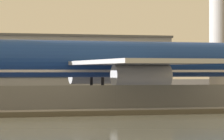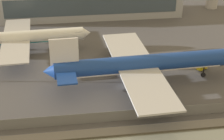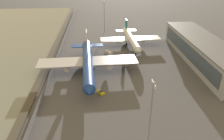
{
  "view_description": "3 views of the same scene",
  "coord_description": "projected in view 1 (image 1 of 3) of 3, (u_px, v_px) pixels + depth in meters",
  "views": [
    {
      "loc": [
        -19.13,
        -82.19,
        4.24
      ],
      "look_at": [
        4.65,
        2.0,
        4.42
      ],
      "focal_mm": 105.0,
      "sensor_mm": 36.0,
      "label": 1
    },
    {
      "loc": [
        -15.74,
        -87.97,
        50.59
      ],
      "look_at": [
        -2.91,
        4.62,
        2.92
      ],
      "focal_mm": 60.0,
      "sensor_mm": 36.0,
      "label": 2
    },
    {
      "loc": [
        99.85,
        6.04,
        48.65
      ],
      "look_at": [
        7.26,
        12.84,
        2.08
      ],
      "focal_mm": 35.0,
      "sensor_mm": 36.0,
      "label": 3
    }
  ],
  "objects": [
    {
      "name": "perimeter_fence",
      "position": [
        116.0,
        98.0,
        68.89
      ],
      "size": [
        280.0,
        0.1,
        2.79
      ],
      "color": "slate",
      "rests_on": "ground"
    },
    {
      "name": "ground_plane",
      "position": [
        82.0,
        104.0,
        84.29
      ],
      "size": [
        500.0,
        500.0,
        0.0
      ],
      "primitive_type": "plane",
      "color": "#4C4C51"
    },
    {
      "name": "shoreline_seawall",
      "position": [
        129.0,
        112.0,
        64.56
      ],
      "size": [
        320.0,
        3.0,
        0.5
      ],
      "color": "#474238",
      "rests_on": "ground"
    },
    {
      "name": "cargo_jet_blue",
      "position": [
        115.0,
        61.0,
        87.11
      ],
      "size": [
        55.44,
        47.99,
        14.87
      ],
      "color": "#193D93",
      "rests_on": "ground"
    }
  ]
}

